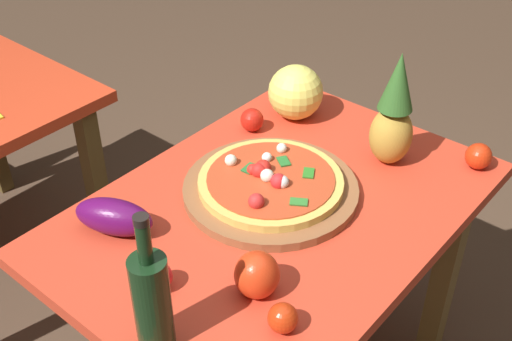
% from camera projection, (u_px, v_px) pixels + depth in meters
% --- Properties ---
extents(display_table, '(1.14, 0.80, 0.73)m').
position_uv_depth(display_table, '(276.00, 233.00, 1.73)').
color(display_table, brown).
rests_on(display_table, ground_plane).
extents(pizza_board, '(0.46, 0.46, 0.02)m').
position_uv_depth(pizza_board, '(271.00, 189.00, 1.70)').
color(pizza_board, brown).
rests_on(pizza_board, display_table).
extents(pizza, '(0.38, 0.38, 0.06)m').
position_uv_depth(pizza, '(270.00, 181.00, 1.69)').
color(pizza, '#E3B854').
rests_on(pizza, pizza_board).
extents(wine_bottle, '(0.08, 0.08, 0.33)m').
position_uv_depth(wine_bottle, '(152.00, 299.00, 1.24)').
color(wine_bottle, black).
rests_on(wine_bottle, display_table).
extents(pineapple_left, '(0.12, 0.12, 0.33)m').
position_uv_depth(pineapple_left, '(394.00, 116.00, 1.74)').
color(pineapple_left, '#BB9136').
rests_on(pineapple_left, display_table).
extents(melon, '(0.17, 0.17, 0.17)m').
position_uv_depth(melon, '(296.00, 92.00, 1.98)').
color(melon, '#EBE163').
rests_on(melon, display_table).
extents(bell_pepper, '(0.10, 0.10, 0.11)m').
position_uv_depth(bell_pepper, '(257.00, 275.00, 1.39)').
color(bell_pepper, red).
rests_on(bell_pepper, display_table).
extents(eggplant, '(0.16, 0.22, 0.09)m').
position_uv_depth(eggplant, '(114.00, 217.00, 1.56)').
color(eggplant, '#510D4C').
rests_on(eggplant, display_table).
extents(tomato_at_corner, '(0.07, 0.07, 0.07)m').
position_uv_depth(tomato_at_corner, '(252.00, 120.00, 1.94)').
color(tomato_at_corner, red).
rests_on(tomato_at_corner, display_table).
extents(tomato_near_board, '(0.07, 0.07, 0.07)m').
position_uv_depth(tomato_near_board, '(158.00, 277.00, 1.41)').
color(tomato_near_board, red).
rests_on(tomato_near_board, display_table).
extents(tomato_beside_pepper, '(0.06, 0.06, 0.06)m').
position_uv_depth(tomato_beside_pepper, '(283.00, 318.00, 1.32)').
color(tomato_beside_pepper, red).
rests_on(tomato_beside_pepper, display_table).
extents(tomato_by_bottle, '(0.07, 0.07, 0.07)m').
position_uv_depth(tomato_by_bottle, '(478.00, 156.00, 1.78)').
color(tomato_by_bottle, red).
rests_on(tomato_by_bottle, display_table).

